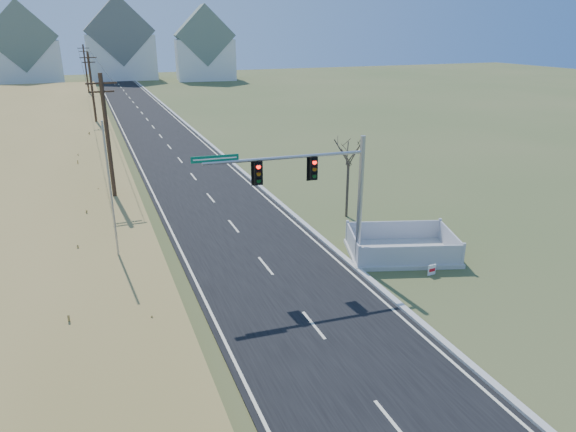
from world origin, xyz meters
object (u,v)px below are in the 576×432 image
object	(u,v)px
fence_enclosure	(401,250)
bare_tree	(349,150)
traffic_signal_mast	(326,191)
flagpole	(114,220)
open_sign	(432,270)

from	to	relation	value
fence_enclosure	bare_tree	xyz separation A→B (m)	(0.06, 6.44, 4.12)
fence_enclosure	bare_tree	distance (m)	7.65
traffic_signal_mast	bare_tree	bearing A→B (deg)	58.00
fence_enclosure	flagpole	world-z (taller)	flagpole
fence_enclosure	open_sign	distance (m)	2.63
open_sign	bare_tree	size ratio (longest dim) A/B	0.10
fence_enclosure	flagpole	bearing A→B (deg)	-172.25
open_sign	flagpole	size ratio (longest dim) A/B	0.07
bare_tree	traffic_signal_mast	bearing A→B (deg)	-125.84
fence_enclosure	open_sign	bearing A→B (deg)	-71.01
traffic_signal_mast	open_sign	distance (m)	6.61
fence_enclosure	open_sign	size ratio (longest dim) A/B	11.86
flagpole	bare_tree	size ratio (longest dim) A/B	1.42
traffic_signal_mast	flagpole	world-z (taller)	flagpole
fence_enclosure	bare_tree	bearing A→B (deg)	107.52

